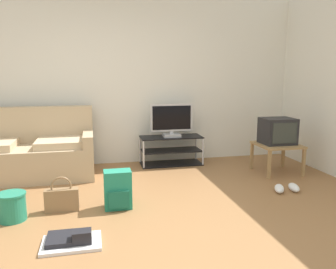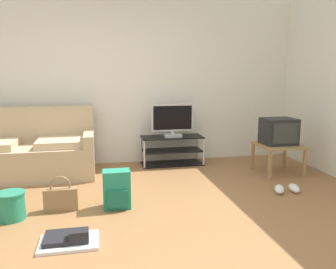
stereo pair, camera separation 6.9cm
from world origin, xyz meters
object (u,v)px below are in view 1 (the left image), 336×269
(handbag, at_px, (62,199))
(floor_tray, at_px, (71,241))
(couch, at_px, (28,153))
(side_table, at_px, (277,148))
(cleaning_bucket, at_px, (12,206))
(sneakers_pair, at_px, (287,188))
(flat_tv, at_px, (171,121))
(crt_tv, at_px, (278,131))
(backpack, at_px, (118,190))
(tv_stand, at_px, (171,150))

(handbag, xyz_separation_m, floor_tray, (0.13, -0.79, -0.10))
(couch, relative_size, floor_tray, 3.64)
(side_table, relative_size, handbag, 1.56)
(cleaning_bucket, height_order, sneakers_pair, cleaning_bucket)
(couch, bearing_deg, sneakers_pair, -23.01)
(floor_tray, bearing_deg, flat_tv, 58.76)
(handbag, bearing_deg, sneakers_pair, 0.51)
(crt_tv, relative_size, backpack, 1.09)
(crt_tv, distance_m, backpack, 2.60)
(couch, bearing_deg, backpack, -51.55)
(side_table, distance_m, sneakers_pair, 0.91)
(tv_stand, height_order, crt_tv, crt_tv)
(crt_tv, xyz_separation_m, handbag, (-3.01, -0.83, -0.49))
(cleaning_bucket, xyz_separation_m, floor_tray, (0.60, -0.65, -0.11))
(crt_tv, bearing_deg, floor_tray, -150.55)
(handbag, relative_size, cleaning_bucket, 1.34)
(crt_tv, bearing_deg, side_table, -90.00)
(couch, bearing_deg, flat_tv, 5.11)
(tv_stand, distance_m, sneakers_pair, 1.96)
(backpack, bearing_deg, handbag, -169.76)
(couch, xyz_separation_m, handbag, (0.56, -1.41, -0.22))
(tv_stand, distance_m, floor_tray, 2.82)
(flat_tv, height_order, side_table, flat_tv)
(cleaning_bucket, bearing_deg, sneakers_pair, 2.97)
(side_table, xyz_separation_m, floor_tray, (-2.88, -1.61, -0.34))
(backpack, distance_m, cleaning_bucket, 1.07)
(cleaning_bucket, bearing_deg, backpack, 4.98)
(sneakers_pair, bearing_deg, tv_stand, 124.91)
(sneakers_pair, relative_size, floor_tray, 0.79)
(sneakers_pair, bearing_deg, crt_tv, 68.96)
(couch, height_order, flat_tv, flat_tv)
(flat_tv, bearing_deg, side_table, -28.76)
(cleaning_bucket, distance_m, sneakers_pair, 3.17)
(side_table, distance_m, floor_tray, 3.31)
(backpack, xyz_separation_m, handbag, (-0.59, 0.05, -0.07))
(couch, distance_m, floor_tray, 2.33)
(tv_stand, distance_m, side_table, 1.64)
(side_table, xyz_separation_m, cleaning_bucket, (-3.48, -0.96, -0.23))
(crt_tv, distance_m, cleaning_bucket, 3.64)
(side_table, xyz_separation_m, sneakers_pair, (-0.31, -0.79, -0.33))
(sneakers_pair, bearing_deg, couch, 156.99)
(couch, height_order, tv_stand, couch)
(handbag, distance_m, cleaning_bucket, 0.49)
(crt_tv, relative_size, cleaning_bucket, 1.61)
(handbag, bearing_deg, flat_tv, 45.31)
(flat_tv, xyz_separation_m, floor_tray, (-1.45, -2.39, -0.68))
(backpack, distance_m, floor_tray, 0.89)
(side_table, distance_m, handbag, 3.13)
(tv_stand, xyz_separation_m, cleaning_bucket, (-2.05, -1.76, -0.08))
(sneakers_pair, bearing_deg, handbag, -179.49)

